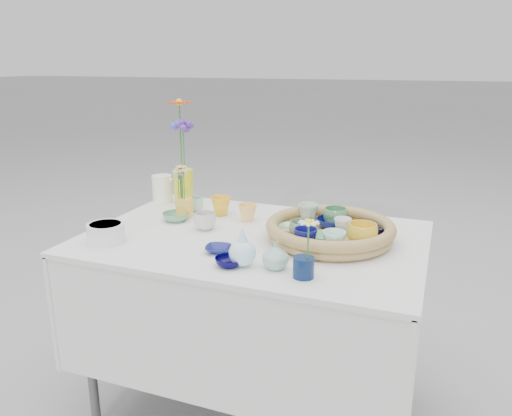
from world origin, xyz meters
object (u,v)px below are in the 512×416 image
(bud_vase_seafoam, at_px, (276,255))
(tall_vase_yellow, at_px, (184,187))
(wicker_tray, at_px, (330,231))
(display_table, at_px, (254,406))

(bud_vase_seafoam, distance_m, tall_vase_yellow, 0.85)
(wicker_tray, height_order, tall_vase_yellow, tall_vase_yellow)
(wicker_tray, distance_m, tall_vase_yellow, 0.78)
(tall_vase_yellow, bearing_deg, display_table, -32.76)
(wicker_tray, bearing_deg, tall_vase_yellow, 161.58)
(display_table, relative_size, wicker_tray, 2.66)
(wicker_tray, bearing_deg, display_table, -169.88)
(display_table, bearing_deg, wicker_tray, 10.12)
(display_table, height_order, tall_vase_yellow, tall_vase_yellow)
(wicker_tray, relative_size, tall_vase_yellow, 2.88)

